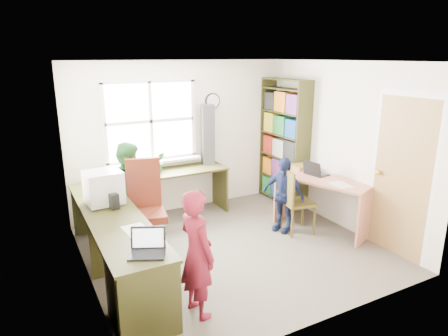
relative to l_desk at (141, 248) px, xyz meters
name	(u,v)px	position (x,y,z in m)	size (l,w,h in m)	color
room	(230,158)	(1.32, 0.38, 0.76)	(3.64, 3.44, 2.44)	#4B443B
l_desk	(141,248)	(0.00, 0.00, 0.00)	(2.38, 2.95, 0.75)	#363515
right_desk	(324,193)	(2.78, 0.24, 0.10)	(1.06, 1.47, 0.77)	tan
bookshelf	(284,145)	(2.96, 1.47, 0.55)	(0.30, 1.02, 2.10)	#363515
swivel_chair	(146,212)	(0.33, 0.84, 0.06)	(0.65, 0.65, 1.19)	black
wooden_chair	(294,199)	(2.33, 0.35, 0.05)	(0.47, 0.47, 0.93)	#4E441A
crt_monitor	(104,188)	(-0.20, 0.75, 0.50)	(0.44, 0.39, 0.40)	silver
laptop_left	(147,247)	(-0.12, -0.68, 0.35)	(0.40, 0.37, 0.22)	black
laptop_right	(315,172)	(2.78, 0.45, 0.36)	(0.31, 0.36, 0.22)	black
speaker_a	(114,201)	(-0.13, 0.53, 0.39)	(0.11, 0.11, 0.18)	black
speaker_b	(101,190)	(-0.18, 1.04, 0.38)	(0.10, 0.10, 0.18)	black
cd_tower	(208,135)	(1.70, 1.82, 0.78)	(0.23, 0.21, 0.97)	black
game_box	(302,167)	(2.84, 0.81, 0.34)	(0.31, 0.31, 0.06)	red
paper_a	(136,230)	(-0.08, -0.16, 0.30)	(0.25, 0.34, 0.00)	silver
paper_b	(341,185)	(2.78, -0.09, 0.32)	(0.25, 0.33, 0.00)	silver
potted_plant	(159,162)	(0.83, 1.72, 0.45)	(0.17, 0.14, 0.32)	#2A6937
person_red	(197,254)	(0.34, -0.73, 0.19)	(0.47, 0.31, 1.29)	maroon
person_green	(130,191)	(0.24, 1.25, 0.23)	(0.67, 0.52, 1.37)	#2C6E30
person_navy	(283,195)	(2.23, 0.46, 0.09)	(0.64, 0.27, 1.10)	#151D42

